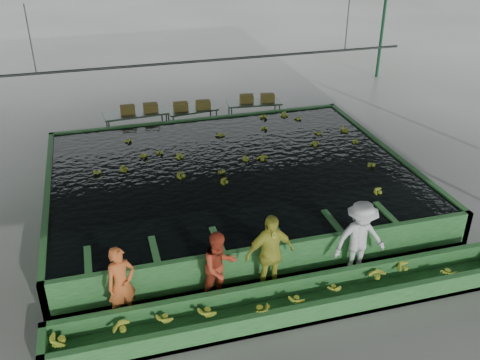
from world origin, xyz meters
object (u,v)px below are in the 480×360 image
object	(u,v)px
worker_c	(270,254)
box_stack_mid	(192,109)
worker_a	(121,284)
packing_table_left	(137,126)
sorting_trough	(294,302)
packing_table_right	(254,113)
flotation_tank	(230,181)
box_stack_right	(257,102)
box_stack_left	(139,112)
worker_b	(219,267)
packing_table_mid	(193,120)
worker_d	(360,239)

from	to	relation	value
worker_c	box_stack_mid	xyz separation A→B (m)	(0.19, 9.34, -0.12)
worker_a	packing_table_left	size ratio (longest dim) A/B	0.76
sorting_trough	packing_table_right	bearing A→B (deg)	77.49
flotation_tank	box_stack_right	bearing A→B (deg)	64.67
worker_a	packing_table_left	distance (m)	9.21
worker_c	packing_table_left	xyz separation A→B (m)	(-1.84, 9.12, -0.45)
box_stack_left	box_stack_mid	size ratio (longest dim) A/B	0.97
packing_table_right	box_stack_right	bearing A→B (deg)	-8.49
worker_b	packing_table_right	distance (m)	9.97
packing_table_mid	box_stack_mid	bearing A→B (deg)	-109.46
worker_a	worker_b	world-z (taller)	worker_a
flotation_tank	worker_d	distance (m)	4.70
box_stack_left	box_stack_right	xyz separation A→B (m)	(4.35, 0.18, -0.10)
worker_a	worker_d	bearing A→B (deg)	-21.79
box_stack_mid	worker_b	bearing A→B (deg)	-97.88
worker_a	worker_c	bearing A→B (deg)	-21.79
worker_a	box_stack_left	size ratio (longest dim) A/B	1.30
flotation_tank	box_stack_right	world-z (taller)	box_stack_right
sorting_trough	worker_c	size ratio (longest dim) A/B	5.27
sorting_trough	packing_table_mid	distance (m)	10.16
worker_a	packing_table_left	bearing A→B (deg)	60.33
sorting_trough	worker_a	distance (m)	3.53
worker_a	box_stack_mid	xyz separation A→B (m)	(3.30, 9.34, -0.01)
packing_table_mid	packing_table_right	bearing A→B (deg)	-1.84
worker_d	box_stack_right	world-z (taller)	worker_d
flotation_tank	packing_table_right	bearing A→B (deg)	65.83
worker_d	box_stack_left	xyz separation A→B (m)	(-3.82, 9.08, 0.07)
flotation_tank	box_stack_right	xyz separation A→B (m)	(2.35, 4.97, 0.45)
packing_table_mid	box_stack_right	distance (m)	2.48
box_stack_right	packing_table_left	bearing A→B (deg)	-178.07
packing_table_mid	box_stack_left	distance (m)	2.02
worker_c	flotation_tank	bearing A→B (deg)	80.45
box_stack_left	worker_a	bearing A→B (deg)	-98.70
flotation_tank	box_stack_mid	size ratio (longest dim) A/B	7.53
worker_b	worker_c	world-z (taller)	worker_c
packing_table_right	packing_table_left	bearing A→B (deg)	-177.80
worker_d	packing_table_right	world-z (taller)	worker_d
packing_table_right	box_stack_left	world-z (taller)	box_stack_left
worker_c	box_stack_right	world-z (taller)	worker_c
worker_a	worker_c	size ratio (longest dim) A/B	0.88
worker_c	worker_d	distance (m)	2.10
worker_a	packing_table_mid	distance (m)	9.93
packing_table_left	box_stack_right	distance (m)	4.50
packing_table_mid	box_stack_right	world-z (taller)	box_stack_right
packing_table_mid	packing_table_right	distance (m)	2.32
worker_b	box_stack_mid	xyz separation A→B (m)	(1.29, 9.34, -0.01)
worker_a	worker_c	distance (m)	3.11
packing_table_left	packing_table_mid	distance (m)	2.06
worker_b	packing_table_right	xyz separation A→B (m)	(3.62, 9.28, -0.38)
worker_d	packing_table_left	distance (m)	9.94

